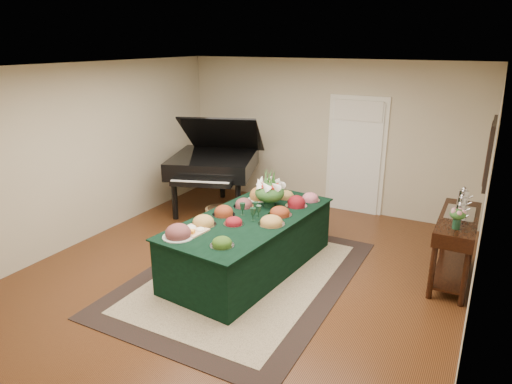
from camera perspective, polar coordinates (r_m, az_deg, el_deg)
The scene contains 14 objects.
ground at distance 6.33m, azimuth -1.29°, elevation -9.82°, with size 6.00×6.00×0.00m, color black.
area_rug at distance 6.19m, azimuth -1.45°, elevation -10.47°, with size 2.57×3.60×0.01m.
kitchen_doorway at distance 8.35m, azimuth 12.36°, elevation 4.32°, with size 1.05×0.07×2.10m.
buffet_table at distance 6.22m, azimuth -0.74°, elevation -6.37°, with size 1.48×2.69×0.77m.
food_platters at distance 6.14m, azimuth -0.74°, elevation -2.34°, with size 1.24×2.35×0.15m.
cutting_board at distance 5.67m, azimuth -7.85°, elevation -4.52°, with size 0.35×0.35×0.10m.
green_goblets at distance 6.03m, azimuth -0.45°, elevation -2.35°, with size 0.31×0.29×0.18m.
floral_centerpiece at distance 6.38m, azimuth 1.73°, elevation 0.40°, with size 0.43×0.43×0.43m.
grand_piano at distance 8.31m, azimuth -5.27°, elevation 3.66°, with size 1.87×2.06×1.77m.
wicker_basket at distance 7.83m, azimuth -4.66°, elevation -3.01°, with size 0.46×0.46×0.29m, color olive.
mahogany_sideboard at distance 6.33m, azimuth 23.83°, elevation -4.51°, with size 0.45×1.40×0.90m.
tea_service at distance 6.31m, azimuth 24.26°, elevation -1.60°, with size 0.34×0.74×0.30m.
pink_bouquet at distance 5.80m, azimuth 23.90°, elevation -2.66°, with size 0.20×0.20×0.26m.
wall_painting at distance 6.03m, azimuth 27.19°, elevation 4.46°, with size 0.05×0.95×0.75m.
Camera 1 is at (2.74, -4.86, 2.99)m, focal length 32.00 mm.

